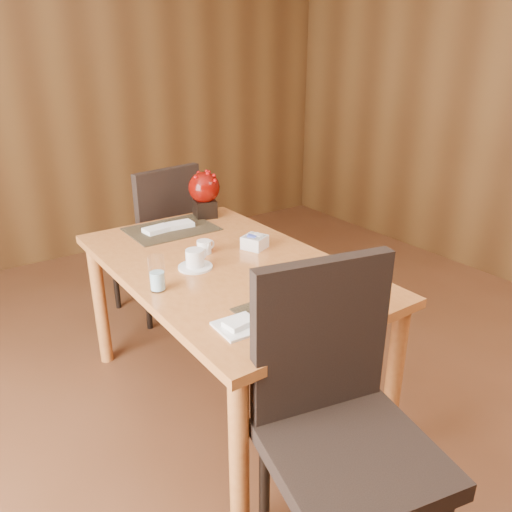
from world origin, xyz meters
TOP-DOWN VIEW (x-y plane):
  - ground at (0.00, 0.00)m, footprint 6.00×6.00m
  - back_wall at (0.00, 3.00)m, footprint 5.00×0.02m
  - dining_table at (0.00, 0.60)m, footprint 0.90×1.50m
  - placemat_near at (0.00, 0.05)m, footprint 0.45×0.33m
  - placemat_far at (0.00, 1.15)m, footprint 0.45×0.33m
  - soup_setting at (-0.00, 0.03)m, footprint 0.28×0.28m
  - coffee_cup at (-0.14, 0.63)m, footprint 0.15×0.15m
  - water_glass at (-0.37, 0.52)m, footprint 0.08×0.08m
  - creamer_jug at (-0.02, 0.76)m, footprint 0.10×0.10m
  - sugar_caddy at (0.21, 0.67)m, footprint 0.14×0.14m
  - berry_decor at (0.26, 1.24)m, footprint 0.18×0.18m
  - napkins_far at (-0.01, 1.15)m, footprint 0.27×0.10m
  - bread_plate at (-0.27, 0.09)m, footprint 0.16×0.16m
  - near_chair at (-0.15, -0.29)m, footprint 0.59×0.59m
  - far_chair at (0.13, 1.61)m, footprint 0.53×0.54m

SIDE VIEW (x-z plane):
  - ground at x=0.00m, z-range 0.00..0.00m
  - far_chair at x=0.13m, z-range 0.06..1.06m
  - near_chair at x=-0.15m, z-range 0.07..1.13m
  - dining_table at x=0.00m, z-range 0.28..1.03m
  - placemat_near at x=0.00m, z-range 0.75..0.76m
  - placemat_far at x=0.00m, z-range 0.75..0.76m
  - bread_plate at x=-0.27m, z-range 0.75..0.76m
  - napkins_far at x=-0.01m, z-range 0.76..0.78m
  - sugar_caddy at x=0.21m, z-range 0.75..0.81m
  - creamer_jug at x=-0.02m, z-range 0.75..0.81m
  - coffee_cup at x=-0.14m, z-range 0.74..0.83m
  - soup_setting at x=0.00m, z-range 0.75..0.86m
  - water_glass at x=-0.37m, z-range 0.75..0.90m
  - berry_decor at x=0.26m, z-range 0.77..1.03m
  - back_wall at x=0.00m, z-range 0.00..2.80m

